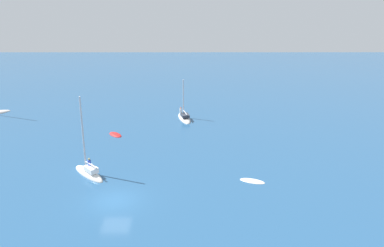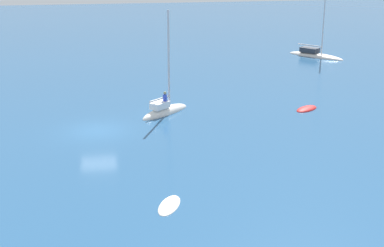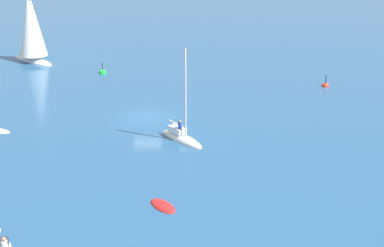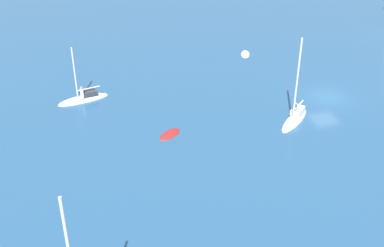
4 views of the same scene
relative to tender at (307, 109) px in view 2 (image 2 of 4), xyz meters
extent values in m
plane|color=navy|center=(-2.75, 16.28, 0.00)|extent=(160.00, 160.00, 0.00)
ellipsoid|color=#B21E1E|center=(0.00, 0.00, 0.00)|extent=(2.33, 2.52, 0.42)
ellipsoid|color=silver|center=(19.80, -8.10, 0.00)|extent=(6.23, 5.69, 0.80)
cube|color=#2D333D|center=(20.41, -7.57, 0.67)|extent=(2.31, 2.22, 0.53)
cylinder|color=silver|center=(19.29, -8.54, 5.14)|extent=(0.14, 0.14, 9.48)
cylinder|color=silver|center=(20.44, -7.55, 1.18)|extent=(2.38, 2.06, 0.11)
ellipsoid|color=silver|center=(-15.22, 12.64, 0.00)|extent=(2.61, 1.80, 0.30)
ellipsoid|color=silver|center=(0.69, 11.13, 0.00)|extent=(4.16, 4.43, 1.03)
cube|color=white|center=(0.30, 11.56, 0.76)|extent=(1.61, 1.65, 0.49)
cylinder|color=silver|center=(1.01, 10.77, 4.17)|extent=(0.16, 0.16, 7.30)
cylinder|color=silver|center=(0.28, 11.58, 1.26)|extent=(1.57, 1.72, 0.13)
cylinder|color=blue|center=(0.54, 11.14, 1.02)|extent=(0.32, 0.32, 1.00)
sphere|color=gray|center=(0.54, 11.14, 1.64)|extent=(0.24, 0.24, 0.24)
camera|label=1|loc=(-9.43, 48.19, 17.95)|focal=38.90mm
camera|label=2|loc=(-41.22, 15.46, 12.95)|focal=53.50mm
camera|label=3|loc=(2.86, -32.07, 18.05)|focal=53.04mm
camera|label=4|loc=(34.34, -7.68, 21.19)|focal=45.70mm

